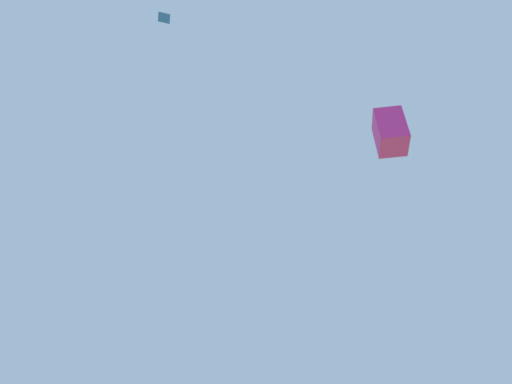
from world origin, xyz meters
TOP-DOWN VIEW (x-y plane):
  - distant_kite_magenta_high_left at (-0.34, 8.39)m, footprint 1.03×1.07m
  - distant_kite_blue_mid_right at (-10.36, 8.40)m, footprint 0.65×0.65m

SIDE VIEW (x-z plane):
  - distant_kite_magenta_high_left at x=-0.34m, z-range 6.47..7.66m
  - distant_kite_blue_mid_right at x=-10.36m, z-range 18.39..18.52m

